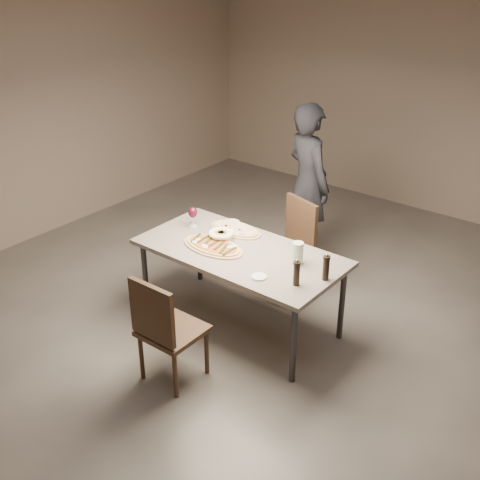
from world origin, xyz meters
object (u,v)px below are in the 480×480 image
Objects in this scene: diner at (308,184)px; dining_table at (240,256)px; ham_pizza at (235,229)px; bread_basket at (221,235)px; pepper_mill_left at (297,273)px; chair_far at (291,242)px; carafe at (298,253)px; zucchini_pizza at (213,246)px; chair_near at (164,326)px.

dining_table is at bearing 123.99° from diner.
bread_basket is at bearing -76.59° from ham_pizza.
pepper_mill_left reaches higher than ham_pizza.
diner reaches higher than pepper_mill_left.
dining_table is at bearing -12.40° from bread_basket.
carafe is at bearing 143.47° from chair_far.
carafe is at bearing 38.65° from zucchini_pizza.
bread_basket is at bearing 167.60° from dining_table.
chair_near is (0.31, -1.04, -0.27)m from bread_basket.
zucchini_pizza is 0.65× the size of chair_near.
zucchini_pizza is at bearing 175.52° from pepper_mill_left.
chair_near is at bearing 107.94° from chair_far.
carafe is (0.77, 0.06, 0.05)m from bread_basket.
diner reaches higher than bread_basket.
dining_table is 0.25m from zucchini_pizza.
pepper_mill_left is (0.97, -0.45, 0.09)m from ham_pizza.
pepper_mill_left is 0.24× the size of chair_far.
diner reaches higher than zucchini_pizza.
chair_far reaches higher than dining_table.
carafe reaches higher than ham_pizza.
pepper_mill_left is at bearing 17.41° from zucchini_pizza.
zucchini_pizza is 0.95m from chair_near.
chair_near is (-0.64, -0.81, -0.33)m from pepper_mill_left.
chair_far is (0.28, 0.51, -0.24)m from ham_pizza.
diner is (-0.25, 1.45, 0.16)m from dining_table.
ham_pizza is at bearing 113.02° from diner.
dining_table is 0.40m from ham_pizza.
pepper_mill_left is 1.22m from chair_far.
pepper_mill_left is 1.17× the size of carafe.
chair_far is 0.78m from diner.
carafe is 0.90m from chair_far.
carafe is at bearing -2.23° from ham_pizza.
diner is at bearing 119.71° from carafe.
pepper_mill_left is (0.95, -0.23, 0.06)m from bread_basket.
zucchini_pizza is 2.68× the size of bread_basket.
chair_far reaches higher than bread_basket.
zucchini_pizza is at bearing -154.00° from dining_table.
pepper_mill_left is 1.88m from diner.
diner is at bearing -51.98° from chair_far.
dining_table is 3.37× the size of ham_pizza.
chair_far is at bearing 90.46° from chair_near.
bread_basket is at bearing 105.69° from chair_near.
bread_basket reaches higher than ham_pizza.
zucchini_pizza is 2.73× the size of pepper_mill_left.
zucchini_pizza is 1.55m from diner.
dining_table is 1.48m from diner.
chair_far reaches higher than zucchini_pizza.
pepper_mill_left is at bearing -15.62° from ham_pizza.
diner is (-0.03, 1.55, 0.09)m from zucchini_pizza.
pepper_mill_left is at bearing 142.09° from chair_far.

